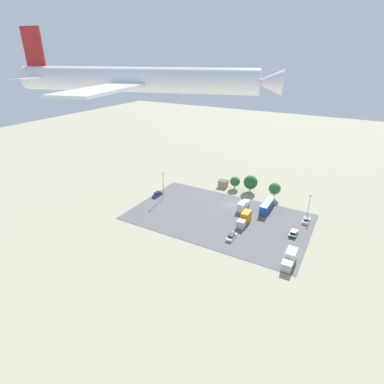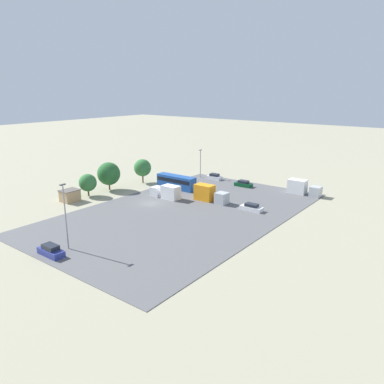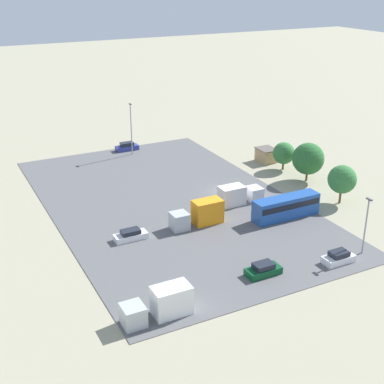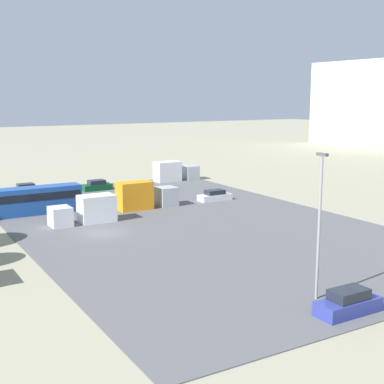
% 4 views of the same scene
% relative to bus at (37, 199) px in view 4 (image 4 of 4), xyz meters
% --- Properties ---
extents(ground_plane, '(400.00, 400.00, 0.00)m').
position_rel_bus_xyz_m(ground_plane, '(12.72, 3.29, -1.82)').
color(ground_plane, gray).
extents(parking_lot_surface, '(58.71, 35.82, 0.08)m').
position_rel_bus_xyz_m(parking_lot_surface, '(12.72, 12.86, -1.78)').
color(parking_lot_surface, '#565659').
rests_on(parking_lot_surface, ground).
extents(bus, '(2.53, 10.43, 3.23)m').
position_rel_bus_xyz_m(bus, '(0.00, 0.00, 0.00)').
color(bus, '#1E4C9E').
rests_on(bus, ground).
extents(parked_car_0, '(1.92, 4.13, 1.53)m').
position_rel_bus_xyz_m(parked_car_0, '(-13.65, 1.94, -1.10)').
color(parked_car_0, silver).
rests_on(parked_car_0, ground).
extents(parked_car_1, '(1.81, 4.56, 1.64)m').
position_rel_bus_xyz_m(parked_car_1, '(40.13, 9.59, -1.06)').
color(parked_car_1, navy).
rests_on(parked_car_1, ground).
extents(parked_car_2, '(1.99, 4.33, 1.51)m').
position_rel_bus_xyz_m(parked_car_2, '(-11.78, 11.89, -1.11)').
color(parked_car_2, '#0C4723').
rests_on(parked_car_2, ground).
extents(parked_car_3, '(1.82, 4.53, 1.42)m').
position_rel_bus_xyz_m(parked_car_3, '(3.89, 22.76, -1.15)').
color(parked_car_3, silver).
rests_on(parked_car_3, ground).
extents(parked_truck_0, '(2.50, 7.54, 3.24)m').
position_rel_bus_xyz_m(parked_truck_0, '(-13.84, 26.18, -0.26)').
color(parked_truck_0, '#ADB2B7').
rests_on(parked_truck_0, ground).
extents(parked_truck_1, '(2.41, 7.75, 3.45)m').
position_rel_bus_xyz_m(parked_truck_1, '(3.69, 12.32, -0.16)').
color(parked_truck_1, '#ADB2B7').
rests_on(parked_truck_1, ground).
extents(parked_truck_2, '(2.45, 7.21, 3.01)m').
position_rel_bus_xyz_m(parked_truck_2, '(7.53, 3.54, -0.37)').
color(parked_truck_2, silver).
rests_on(parked_truck_2, ground).
extents(light_pole_lot_edge, '(0.90, 0.28, 10.16)m').
position_rel_bus_xyz_m(light_pole_lot_edge, '(37.19, 9.60, 3.78)').
color(light_pole_lot_edge, gray).
rests_on(light_pole_lot_edge, ground).
extents(horizon_parking_garage, '(31.10, 20.30, 23.37)m').
position_rel_bus_xyz_m(horizon_parking_garage, '(-42.30, 106.61, 9.86)').
color(horizon_parking_garage, silver).
rests_on(horizon_parking_garage, ground).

